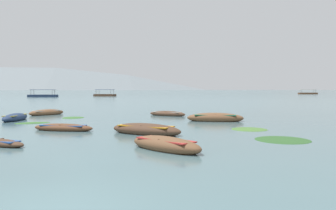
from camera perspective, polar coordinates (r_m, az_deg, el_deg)
name	(u,v)px	position (r m, az deg, el deg)	size (l,w,h in m)	color
ground_plane	(195,90)	(1506.68, 4.56, 2.55)	(6000.00, 6000.00, 0.00)	slate
mountain_1	(92,43)	(2087.64, -12.52, 10.02)	(2325.53, 2325.53, 544.78)	slate
mountain_2	(188,62)	(1865.09, 3.31, 7.12)	(781.24, 781.24, 295.54)	#56665B
rowboat_0	(215,118)	(26.75, 7.84, -2.14)	(4.43, 1.66, 0.82)	brown
rowboat_1	(146,130)	(19.05, -3.71, -4.13)	(4.58, 3.19, 0.74)	#4C3323
rowboat_3	(165,145)	(14.06, -0.43, -6.60)	(3.59, 3.27, 0.70)	brown
rowboat_4	(47,113)	(35.00, -19.53, -1.22)	(3.00, 3.74, 0.67)	brown
rowboat_5	(63,128)	(21.53, -17.01, -3.64)	(3.93, 1.69, 0.52)	brown
rowboat_6	(167,114)	(31.97, -0.11, -1.47)	(3.87, 2.66, 0.56)	#4C3323
rowboat_7	(15,118)	(29.83, -24.07, -1.93)	(1.65, 4.09, 0.69)	navy
ferry_0	(308,93)	(184.82, 22.21, 1.83)	(8.82, 3.47, 2.54)	brown
ferry_1	(43,96)	(116.21, -20.07, 1.49)	(9.06, 3.58, 2.54)	navy
ferry_2	(105,95)	(122.92, -10.45, 1.67)	(8.06, 4.55, 2.54)	#4C3323
weed_patch_2	(32,123)	(26.89, -21.62, -2.82)	(2.44, 1.03, 0.14)	#38662D
weed_patch_3	(282,140)	(17.69, 18.49, -5.54)	(2.72, 2.62, 0.14)	#2D5628
weed_patch_4	(249,129)	(21.72, 13.36, -3.97)	(2.16, 2.25, 0.14)	#477033
weed_patch_5	(73,118)	(30.75, -15.49, -2.06)	(1.99, 1.84, 0.14)	#38662D
weed_patch_6	(228,117)	(31.28, 9.95, -1.93)	(1.52, 1.70, 0.14)	#477033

